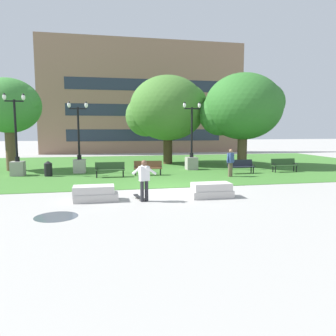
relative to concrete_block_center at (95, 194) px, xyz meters
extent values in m
plane|color=#A3A09B|center=(3.68, 2.22, -0.31)|extent=(140.00, 140.00, 0.00)
cube|color=#3D752D|center=(3.68, 12.22, -0.30)|extent=(40.00, 20.00, 0.02)
cube|color=#BCB7B2|center=(0.04, 0.00, -0.15)|extent=(1.80, 0.90, 0.32)
cube|color=beige|center=(-0.04, 0.00, 0.17)|extent=(1.66, 0.83, 0.32)
cube|color=#BCB7B2|center=(4.94, -0.29, -0.15)|extent=(1.80, 0.90, 0.32)
cube|color=beige|center=(4.95, -0.29, 0.17)|extent=(1.66, 0.83, 0.32)
cylinder|color=#28282D|center=(1.90, -0.53, 0.12)|extent=(0.15, 0.15, 0.86)
cylinder|color=#28282D|center=(2.09, -0.47, 0.12)|extent=(0.15, 0.15, 0.86)
cube|color=white|center=(1.99, -0.50, 0.85)|extent=(0.45, 0.35, 0.60)
cylinder|color=white|center=(1.74, -0.35, 1.00)|extent=(0.52, 0.25, 0.40)
cylinder|color=white|center=(2.24, -0.65, 1.00)|extent=(0.52, 0.25, 0.40)
sphere|color=brown|center=(1.99, -0.50, 1.29)|extent=(0.22, 0.22, 0.22)
cube|color=black|center=(1.85, -0.06, -0.22)|extent=(0.40, 0.82, 0.02)
cube|color=black|center=(1.73, 0.38, -0.20)|extent=(0.22, 0.17, 0.06)
cube|color=black|center=(1.97, -0.49, -0.20)|extent=(0.22, 0.17, 0.06)
cylinder|color=silver|center=(1.68, 0.12, -0.28)|extent=(0.04, 0.06, 0.06)
cylinder|color=silver|center=(1.90, 0.18, -0.28)|extent=(0.04, 0.06, 0.06)
cylinder|color=silver|center=(1.80, -0.30, -0.28)|extent=(0.04, 0.06, 0.06)
cylinder|color=silver|center=(2.01, -0.24, -0.28)|extent=(0.04, 0.06, 0.06)
cylinder|color=#47515B|center=(-1.26, -2.25, -0.30)|extent=(1.46, 1.46, 0.01)
cube|color=brown|center=(3.20, 6.94, 0.15)|extent=(1.84, 0.66, 0.05)
cube|color=brown|center=(3.23, 7.19, 0.38)|extent=(1.80, 0.35, 0.46)
cube|color=black|center=(2.36, 7.05, 0.27)|extent=(0.11, 0.40, 0.04)
cube|color=black|center=(4.03, 6.84, 0.27)|extent=(0.11, 0.40, 0.04)
cylinder|color=black|center=(2.38, 6.88, -0.08)|extent=(0.07, 0.07, 0.41)
cylinder|color=black|center=(3.97, 6.68, -0.08)|extent=(0.07, 0.07, 0.41)
cylinder|color=black|center=(2.42, 7.20, -0.08)|extent=(0.07, 0.07, 0.41)
cylinder|color=black|center=(4.01, 7.00, -0.08)|extent=(0.07, 0.07, 0.41)
cube|color=#1E232D|center=(9.37, 6.48, 0.15)|extent=(1.81, 0.49, 0.05)
cube|color=#1E232D|center=(9.36, 6.73, 0.38)|extent=(1.80, 0.18, 0.46)
cube|color=black|center=(8.53, 6.45, 0.27)|extent=(0.07, 0.40, 0.04)
cube|color=black|center=(10.21, 6.50, 0.27)|extent=(0.07, 0.40, 0.04)
cylinder|color=black|center=(8.58, 6.29, -0.08)|extent=(0.07, 0.07, 0.41)
cylinder|color=black|center=(10.18, 6.34, -0.08)|extent=(0.07, 0.07, 0.41)
cylinder|color=black|center=(8.57, 6.61, -0.08)|extent=(0.07, 0.07, 0.41)
cylinder|color=black|center=(10.17, 6.66, -0.08)|extent=(0.07, 0.07, 0.41)
cube|color=#284723|center=(0.79, 6.54, 0.15)|extent=(1.81, 0.49, 0.05)
cube|color=#284723|center=(0.80, 6.79, 0.38)|extent=(1.80, 0.17, 0.46)
cube|color=black|center=(-0.05, 6.56, 0.27)|extent=(0.07, 0.40, 0.04)
cube|color=black|center=(1.63, 6.52, 0.27)|extent=(0.07, 0.40, 0.04)
cylinder|color=black|center=(-0.01, 6.40, -0.08)|extent=(0.07, 0.07, 0.41)
cylinder|color=black|center=(1.59, 6.36, -0.08)|extent=(0.07, 0.07, 0.41)
cylinder|color=black|center=(0.00, 6.72, -0.08)|extent=(0.07, 0.07, 0.41)
cylinder|color=black|center=(1.60, 6.68, -0.08)|extent=(0.07, 0.07, 0.41)
cube|color=#284723|center=(12.63, 6.61, 0.15)|extent=(1.81, 0.46, 0.05)
cube|color=#284723|center=(12.62, 6.86, 0.38)|extent=(1.80, 0.15, 0.46)
cube|color=black|center=(11.79, 6.60, 0.27)|extent=(0.06, 0.40, 0.04)
cube|color=black|center=(13.47, 6.62, 0.27)|extent=(0.06, 0.40, 0.04)
cylinder|color=black|center=(11.83, 6.44, -0.08)|extent=(0.07, 0.07, 0.41)
cylinder|color=black|center=(13.43, 6.46, -0.08)|extent=(0.07, 0.07, 0.41)
cylinder|color=black|center=(11.82, 6.76, -0.08)|extent=(0.07, 0.07, 0.41)
cylinder|color=black|center=(13.42, 6.78, -0.08)|extent=(0.07, 0.07, 0.41)
cube|color=gray|center=(-4.91, 8.43, 0.16)|extent=(0.80, 0.80, 0.90)
cylinder|color=black|center=(-4.91, 8.43, 0.76)|extent=(0.28, 0.28, 0.30)
cylinder|color=black|center=(-4.91, 8.43, 2.54)|extent=(0.14, 0.14, 3.86)
cube|color=black|center=(-4.91, 8.43, 4.37)|extent=(1.10, 0.08, 0.08)
ellipsoid|color=white|center=(-5.46, 8.43, 4.61)|extent=(0.22, 0.22, 0.36)
cone|color=black|center=(-5.46, 8.43, 4.80)|extent=(0.20, 0.20, 0.13)
ellipsoid|color=white|center=(-4.36, 8.43, 4.61)|extent=(0.22, 0.22, 0.36)
cone|color=black|center=(-4.36, 8.43, 4.80)|extent=(0.20, 0.20, 0.13)
cube|color=#ADA89E|center=(-1.16, 9.00, 0.16)|extent=(0.80, 0.80, 0.90)
cylinder|color=black|center=(-1.16, 9.00, 0.76)|extent=(0.28, 0.28, 0.30)
cylinder|color=black|center=(-1.16, 9.00, 2.35)|extent=(0.14, 0.14, 3.47)
cube|color=black|center=(-1.16, 9.00, 3.98)|extent=(1.10, 0.08, 0.08)
ellipsoid|color=white|center=(-1.71, 9.00, 4.22)|extent=(0.22, 0.22, 0.36)
cone|color=black|center=(-1.71, 9.00, 4.42)|extent=(0.20, 0.20, 0.13)
ellipsoid|color=white|center=(-0.61, 9.00, 4.22)|extent=(0.22, 0.22, 0.36)
cone|color=black|center=(-0.61, 9.00, 4.42)|extent=(0.20, 0.20, 0.13)
cube|color=gray|center=(6.72, 9.24, 0.16)|extent=(0.80, 0.80, 0.90)
cylinder|color=black|center=(6.72, 9.24, 0.76)|extent=(0.28, 0.28, 0.30)
cylinder|color=black|center=(6.72, 9.24, 2.40)|extent=(0.14, 0.14, 3.58)
cube|color=black|center=(6.72, 9.24, 4.10)|extent=(1.10, 0.08, 0.08)
ellipsoid|color=white|center=(6.17, 9.24, 4.34)|extent=(0.22, 0.22, 0.36)
cone|color=black|center=(6.17, 9.24, 4.53)|extent=(0.20, 0.20, 0.13)
ellipsoid|color=white|center=(7.27, 9.24, 4.34)|extent=(0.22, 0.22, 0.36)
cone|color=black|center=(7.27, 9.24, 4.53)|extent=(0.20, 0.20, 0.13)
cylinder|color=#42301E|center=(5.84, 13.54, 1.17)|extent=(0.76, 0.76, 2.92)
ellipsoid|color=#42752D|center=(5.84, 13.54, 4.38)|extent=(6.33, 6.33, 5.38)
sphere|color=#42752D|center=(4.10, 14.18, 3.74)|extent=(3.48, 3.48, 3.48)
sphere|color=#42752D|center=(7.42, 12.91, 4.69)|extent=(3.17, 3.17, 3.17)
cylinder|color=brown|center=(-5.99, 11.25, 1.38)|extent=(0.66, 0.66, 3.33)
ellipsoid|color=#387F33|center=(-5.99, 11.25, 4.27)|extent=(4.46, 4.46, 3.79)
sphere|color=#387F33|center=(-4.87, 10.80, 4.49)|extent=(2.23, 2.23, 2.23)
cylinder|color=brown|center=(11.17, 10.40, 1.22)|extent=(0.74, 0.74, 3.01)
ellipsoid|color=#2D6B28|center=(11.17, 10.40, 4.38)|extent=(6.01, 6.01, 5.11)
sphere|color=#2D6B28|center=(9.52, 11.00, 3.78)|extent=(3.30, 3.30, 3.30)
sphere|color=#2D6B28|center=(12.67, 9.80, 4.68)|extent=(3.00, 3.00, 3.00)
cylinder|color=black|center=(-2.98, 7.76, 0.11)|extent=(0.48, 0.48, 0.80)
cone|color=black|center=(-2.98, 7.76, 0.59)|extent=(0.49, 0.49, 0.16)
cylinder|color=brown|center=(8.05, 5.28, 0.14)|extent=(0.15, 0.15, 0.86)
cylinder|color=brown|center=(8.22, 5.39, 0.14)|extent=(0.15, 0.15, 0.86)
cube|color=#334784|center=(8.13, 5.33, 0.87)|extent=(0.47, 0.42, 0.60)
cylinder|color=#334784|center=(7.91, 5.24, 0.90)|extent=(0.22, 0.19, 0.56)
cylinder|color=#334784|center=(8.35, 5.42, 0.90)|extent=(0.22, 0.19, 0.56)
sphere|color=#9E7051|center=(8.13, 5.33, 1.31)|extent=(0.22, 0.22, 0.22)
cube|color=#8E6B56|center=(5.72, 26.72, 6.52)|extent=(25.05, 1.00, 13.65)
cube|color=#232D3D|center=(5.72, 26.20, 1.89)|extent=(18.79, 0.03, 1.40)
cube|color=#232D3D|center=(5.72, 26.20, 4.89)|extent=(18.79, 0.03, 1.40)
cube|color=#232D3D|center=(5.72, 26.20, 7.89)|extent=(18.79, 0.03, 1.40)
camera|label=1|loc=(0.30, -13.63, 2.66)|focal=35.00mm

